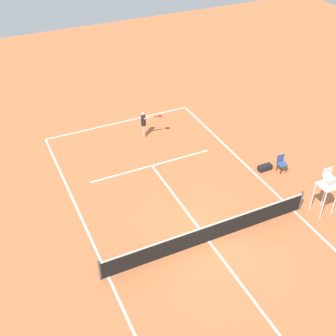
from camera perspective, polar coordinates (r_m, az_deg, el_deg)
ground_plane at (r=19.51m, az=5.32°, el=-9.44°), size 60.00×60.00×0.00m
court_lines at (r=19.51m, az=5.32°, el=-9.43°), size 9.35×22.72×0.01m
tennis_net at (r=19.16m, az=5.40°, el=-8.40°), size 9.95×0.10×1.07m
player_serving at (r=25.72m, az=-3.10°, el=6.00°), size 1.24×0.70×1.65m
tennis_ball at (r=25.19m, az=-3.23°, el=2.77°), size 0.07×0.07×0.07m
umpire_chair at (r=21.07m, az=20.02°, el=-2.05°), size 0.80×0.80×2.41m
courtside_chair_mid at (r=23.78m, az=14.55°, el=0.69°), size 0.44×0.46×0.95m
equipment_bag at (r=23.86m, az=12.48°, el=0.05°), size 0.76×0.32×0.30m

